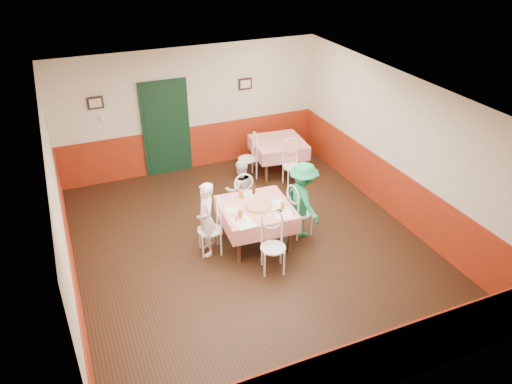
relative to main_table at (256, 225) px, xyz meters
name	(u,v)px	position (x,y,z in m)	size (l,w,h in m)	color
floor	(250,246)	(-0.14, -0.06, -0.38)	(7.00, 7.00, 0.00)	black
ceiling	(249,96)	(-0.14, -0.06, 2.42)	(7.00, 7.00, 0.00)	white
back_wall	(191,110)	(-0.14, 3.44, 1.02)	(6.00, 0.10, 2.80)	beige
front_wall	(370,313)	(-0.14, -3.56, 1.02)	(6.00, 0.10, 2.80)	beige
left_wall	(60,214)	(-3.14, -0.06, 1.02)	(0.10, 7.00, 2.80)	beige
right_wall	(398,148)	(2.86, -0.06, 1.02)	(0.10, 7.00, 2.80)	beige
wainscot_back	(193,147)	(-0.14, 3.42, 0.12)	(6.00, 0.03, 1.00)	maroon
wainscot_front	(360,369)	(-0.14, -3.55, 0.12)	(6.00, 0.03, 1.00)	maroon
wainscot_left	(72,263)	(-3.12, -0.06, 0.12)	(0.03, 7.00, 1.00)	maroon
wainscot_right	(391,190)	(2.85, -0.06, 0.12)	(0.03, 7.00, 1.00)	maroon
door	(166,129)	(-0.74, 3.39, 0.68)	(0.96, 0.06, 2.10)	black
picture_left	(95,103)	(-2.14, 3.39, 1.48)	(0.32, 0.03, 0.26)	black
picture_right	(245,84)	(1.16, 3.39, 1.48)	(0.32, 0.03, 0.26)	black
thermostat	(103,118)	(-2.04, 3.39, 1.12)	(0.10, 0.03, 0.10)	white
main_table	(256,225)	(0.00, 0.00, 0.00)	(1.22, 1.22, 0.77)	red
second_table	(278,156)	(1.57, 2.44, 0.00)	(1.12, 1.12, 0.77)	red
chair_left	(210,230)	(-0.85, 0.05, 0.08)	(0.42, 0.42, 0.90)	white
chair_right	(300,213)	(0.85, -0.05, 0.08)	(0.42, 0.42, 0.90)	white
chair_far	(241,199)	(0.05, 0.85, 0.08)	(0.42, 0.42, 0.90)	white
chair_near	(273,248)	(-0.05, -0.85, 0.08)	(0.42, 0.42, 0.90)	white
chair_second_a	(248,159)	(0.82, 2.44, 0.08)	(0.42, 0.42, 0.90)	white
chair_second_b	(293,167)	(1.57, 1.69, 0.08)	(0.42, 0.42, 0.90)	white
pizza	(258,206)	(0.02, -0.03, 0.40)	(0.44, 0.44, 0.03)	#B74723
plate_left	(232,210)	(-0.43, 0.05, 0.39)	(0.25, 0.25, 0.01)	white
plate_right	(278,203)	(0.41, -0.04, 0.39)	(0.25, 0.25, 0.01)	white
plate_far	(250,194)	(0.05, 0.43, 0.39)	(0.25, 0.25, 0.01)	white
glass_a	(240,214)	(-0.39, -0.24, 0.46)	(0.08, 0.08, 0.14)	#BF7219
glass_b	(283,206)	(0.39, -0.25, 0.45)	(0.07, 0.07, 0.13)	#BF7219
glass_c	(241,194)	(-0.13, 0.38, 0.45)	(0.08, 0.08, 0.14)	#BF7219
beer_bottle	(254,189)	(0.13, 0.41, 0.50)	(0.06, 0.06, 0.23)	#381C0A
shaker_a	(240,222)	(-0.46, -0.42, 0.43)	(0.04, 0.04, 0.09)	silver
shaker_b	(245,220)	(-0.37, -0.41, 0.43)	(0.04, 0.04, 0.09)	silver
shaker_c	(236,219)	(-0.48, -0.31, 0.43)	(0.04, 0.04, 0.09)	#B23319
menu_left	(244,222)	(-0.39, -0.40, 0.39)	(0.30, 0.40, 0.00)	white
menu_right	(283,213)	(0.34, -0.37, 0.39)	(0.30, 0.40, 0.00)	white
wallet	(279,211)	(0.29, -0.30, 0.40)	(0.11, 0.09, 0.02)	black
diner_left	(206,219)	(-0.90, 0.06, 0.31)	(0.50, 0.33, 1.36)	gray
diner_far	(240,190)	(0.06, 0.90, 0.24)	(0.60, 0.47, 1.23)	gray
diner_right	(303,200)	(0.90, -0.06, 0.35)	(0.94, 0.54, 1.45)	gray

